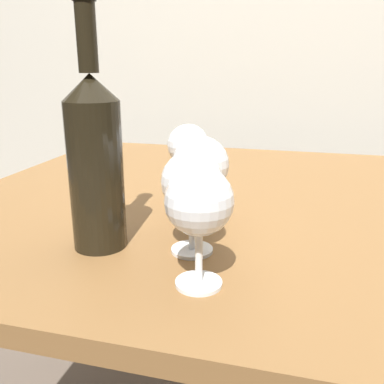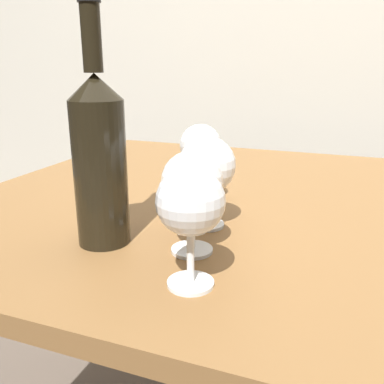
{
  "view_description": "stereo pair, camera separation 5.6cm",
  "coord_description": "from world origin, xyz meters",
  "px_view_note": "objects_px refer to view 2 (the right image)",
  "views": [
    {
      "loc": [
        0.09,
        -0.78,
        0.99
      ],
      "look_at": [
        -0.05,
        -0.27,
        0.83
      ],
      "focal_mm": 39.15,
      "sensor_mm": 36.0,
      "label": 1
    },
    {
      "loc": [
        0.14,
        -0.77,
        0.99
      ],
      "look_at": [
        -0.05,
        -0.27,
        0.83
      ],
      "focal_mm": 39.15,
      "sensor_mm": 36.0,
      "label": 2
    }
  ],
  "objects_px": {
    "wine_glass_rose": "(207,167)",
    "wine_glass_merlot": "(201,147)",
    "wine_glass_chardonnay": "(190,204)",
    "wine_glass_cabernet": "(192,184)",
    "wine_bottle": "(99,156)"
  },
  "relations": [
    {
      "from": "wine_glass_chardonnay",
      "to": "wine_glass_merlot",
      "type": "distance_m",
      "value": 0.31
    },
    {
      "from": "wine_glass_merlot",
      "to": "wine_glass_rose",
      "type": "bearing_deg",
      "value": -65.43
    },
    {
      "from": "wine_glass_merlot",
      "to": "wine_bottle",
      "type": "bearing_deg",
      "value": -108.41
    },
    {
      "from": "wine_glass_cabernet",
      "to": "wine_glass_merlot",
      "type": "distance_m",
      "value": 0.21
    },
    {
      "from": "wine_bottle",
      "to": "wine_glass_cabernet",
      "type": "bearing_deg",
      "value": 5.8
    },
    {
      "from": "wine_glass_cabernet",
      "to": "wine_glass_merlot",
      "type": "bearing_deg",
      "value": 106.56
    },
    {
      "from": "wine_glass_cabernet",
      "to": "wine_glass_chardonnay",
      "type": "bearing_deg",
      "value": -70.34
    },
    {
      "from": "wine_glass_chardonnay",
      "to": "wine_bottle",
      "type": "distance_m",
      "value": 0.18
    },
    {
      "from": "wine_glass_chardonnay",
      "to": "wine_glass_rose",
      "type": "distance_m",
      "value": 0.19
    },
    {
      "from": "wine_glass_rose",
      "to": "wine_bottle",
      "type": "relative_size",
      "value": 0.43
    },
    {
      "from": "wine_glass_rose",
      "to": "wine_glass_merlot",
      "type": "relative_size",
      "value": 0.99
    },
    {
      "from": "wine_glass_chardonnay",
      "to": "wine_glass_merlot",
      "type": "xyz_separation_m",
      "value": [
        -0.09,
        0.29,
        0.0
      ]
    },
    {
      "from": "wine_glass_cabernet",
      "to": "wine_bottle",
      "type": "relative_size",
      "value": 0.43
    },
    {
      "from": "wine_glass_chardonnay",
      "to": "wine_glass_cabernet",
      "type": "relative_size",
      "value": 1.01
    },
    {
      "from": "wine_glass_chardonnay",
      "to": "wine_glass_cabernet",
      "type": "bearing_deg",
      "value": 109.66
    }
  ]
}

